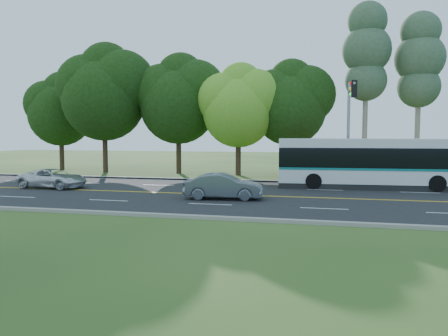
% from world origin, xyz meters
% --- Properties ---
extents(ground, '(120.00, 120.00, 0.00)m').
position_xyz_m(ground, '(0.00, 0.00, 0.00)').
color(ground, '#224316').
rests_on(ground, ground).
extents(road, '(60.00, 14.00, 0.02)m').
position_xyz_m(road, '(0.00, 0.00, 0.01)').
color(road, black).
rests_on(road, ground).
extents(curb_north, '(60.00, 0.30, 0.15)m').
position_xyz_m(curb_north, '(0.00, 7.15, 0.07)').
color(curb_north, gray).
rests_on(curb_north, ground).
extents(curb_south, '(60.00, 0.30, 0.15)m').
position_xyz_m(curb_south, '(0.00, -7.15, 0.07)').
color(curb_south, gray).
rests_on(curb_south, ground).
extents(grass_verge, '(60.00, 4.00, 0.10)m').
position_xyz_m(grass_verge, '(0.00, 9.00, 0.05)').
color(grass_verge, '#224316').
rests_on(grass_verge, ground).
extents(lane_markings, '(57.60, 13.82, 0.00)m').
position_xyz_m(lane_markings, '(-0.09, 0.00, 0.02)').
color(lane_markings, gold).
rests_on(lane_markings, road).
extents(tree_row, '(44.70, 9.10, 13.84)m').
position_xyz_m(tree_row, '(-5.15, 12.13, 6.73)').
color(tree_row, black).
rests_on(tree_row, ground).
extents(bougainvillea_hedge, '(9.50, 2.25, 1.50)m').
position_xyz_m(bougainvillea_hedge, '(7.18, 8.15, 0.72)').
color(bougainvillea_hedge, '#A70D25').
rests_on(bougainvillea_hedge, ground).
extents(traffic_signal, '(0.42, 6.10, 7.00)m').
position_xyz_m(traffic_signal, '(6.49, 5.40, 4.67)').
color(traffic_signal, gray).
rests_on(traffic_signal, ground).
extents(transit_bus, '(12.23, 3.32, 3.17)m').
position_xyz_m(transit_bus, '(8.08, 5.09, 1.59)').
color(transit_bus, silver).
rests_on(transit_bus, road).
extents(sedan, '(4.29, 1.89, 1.37)m').
position_xyz_m(sedan, '(-0.25, -1.68, 0.70)').
color(sedan, slate).
rests_on(sedan, road).
extents(suv, '(4.54, 2.35, 1.22)m').
position_xyz_m(suv, '(-12.02, 0.50, 0.63)').
color(suv, silver).
rests_on(suv, road).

